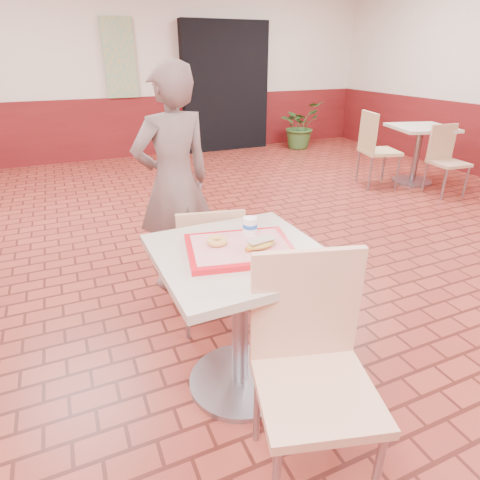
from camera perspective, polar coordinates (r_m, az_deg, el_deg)
name	(u,v)px	position (r m, az deg, el deg)	size (l,w,h in m)	color
room_shell	(332,84)	(2.86, 12.89, 20.79)	(8.01, 10.01, 3.01)	maroon
wainscot_band	(319,225)	(3.09, 11.14, 2.05)	(8.00, 10.00, 1.00)	#5C1112
corridor_doorway	(225,88)	(7.77, -2.09, 20.78)	(1.60, 0.22, 2.20)	black
promo_poster	(120,58)	(7.34, -16.73, 23.51)	(0.50, 0.03, 1.20)	gray
main_table	(240,299)	(2.05, 0.00, -8.40)	(0.78, 0.78, 0.83)	#B7A893
chair_main_front	(311,361)	(1.72, 10.11, -16.62)	(0.57, 0.57, 1.00)	#E7AE8A
chair_main_back	(210,263)	(2.54, -4.24, -3.26)	(0.48, 0.48, 0.87)	tan
customer	(174,183)	(2.98, -9.33, 7.98)	(0.60, 0.40, 1.65)	#705B56
serving_tray	(240,249)	(1.90, 0.00, -1.22)	(0.50, 0.39, 0.03)	red
ring_donut	(217,241)	(1.91, -3.29, -0.15)	(0.10, 0.10, 0.03)	#DCA550
long_john_donut	(260,244)	(1.86, 2.87, -0.59)	(0.16, 0.09, 0.05)	gold
paper_cup	(250,226)	(1.99, 1.43, 1.97)	(0.07, 0.07, 0.09)	white
second_table	(418,145)	(6.19, 24.04, 12.22)	(0.74, 0.74, 0.78)	beige
chair_second_left	(375,146)	(5.82, 18.63, 12.61)	(0.56, 0.56, 0.99)	#D3B97E
chair_second_front	(446,156)	(5.86, 27.20, 10.56)	(0.44, 0.44, 0.87)	tan
potted_plant	(300,125)	(8.02, 8.50, 15.85)	(0.77, 0.67, 0.86)	#315A24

